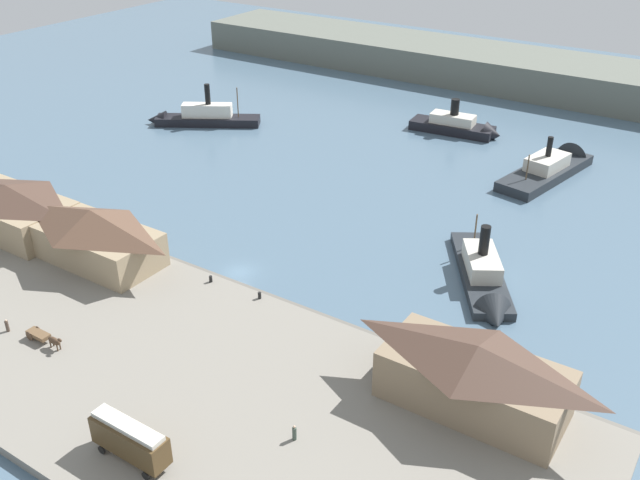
% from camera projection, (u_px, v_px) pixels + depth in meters
% --- Properties ---
extents(ground_plane, '(320.00, 320.00, 0.00)m').
position_uv_depth(ground_plane, '(240.00, 272.00, 99.90)').
color(ground_plane, slate).
extents(quay_promenade, '(110.00, 36.00, 1.20)m').
position_uv_depth(quay_promenade, '(122.00, 349.00, 83.49)').
color(quay_promenade, gray).
rests_on(quay_promenade, ground).
extents(seawall_edge, '(110.00, 0.80, 1.00)m').
position_uv_depth(seawall_edge, '(223.00, 280.00, 97.03)').
color(seawall_edge, '#666159').
rests_on(seawall_edge, ground).
extents(ferry_shed_east_terminal, '(20.82, 10.86, 7.39)m').
position_uv_depth(ferry_shed_east_terminal, '(10.00, 207.00, 107.19)').
color(ferry_shed_east_terminal, '#998466').
rests_on(ferry_shed_east_terminal, quay_promenade).
extents(ferry_shed_west_terminal, '(19.85, 9.67, 7.86)m').
position_uv_depth(ferry_shed_west_terminal, '(94.00, 235.00, 98.84)').
color(ferry_shed_west_terminal, '#998466').
rests_on(ferry_shed_west_terminal, quay_promenade).
extents(ferry_shed_central_terminal, '(19.38, 9.27, 7.70)m').
position_uv_depth(ferry_shed_central_terminal, '(475.00, 376.00, 72.23)').
color(ferry_shed_central_terminal, '#847056').
rests_on(ferry_shed_central_terminal, quay_promenade).
extents(street_tram, '(8.46, 2.56, 4.37)m').
position_uv_depth(street_tram, '(130.00, 439.00, 66.33)').
color(street_tram, '#4C381E').
rests_on(street_tram, quay_promenade).
extents(horse_cart, '(5.96, 1.38, 1.87)m').
position_uv_depth(horse_cart, '(44.00, 337.00, 83.00)').
color(horse_cart, brown).
rests_on(horse_cart, quay_promenade).
extents(pedestrian_at_waters_edge, '(0.42, 0.42, 1.70)m').
position_uv_depth(pedestrian_at_waters_edge, '(7.00, 326.00, 85.19)').
color(pedestrian_at_waters_edge, '#4C3D33').
rests_on(pedestrian_at_waters_edge, quay_promenade).
extents(pedestrian_near_east_shed, '(0.44, 0.44, 1.76)m').
position_uv_depth(pedestrian_near_east_shed, '(294.00, 433.00, 69.37)').
color(pedestrian_near_east_shed, '#3D4C42').
rests_on(pedestrian_near_east_shed, quay_promenade).
extents(mooring_post_east, '(0.44, 0.44, 0.90)m').
position_uv_depth(mooring_post_east, '(211.00, 279.00, 95.20)').
color(mooring_post_east, black).
rests_on(mooring_post_east, quay_promenade).
extents(mooring_post_center_west, '(0.44, 0.44, 0.90)m').
position_uv_depth(mooring_post_center_west, '(260.00, 295.00, 91.66)').
color(mooring_post_center_west, black).
rests_on(mooring_post_center_west, quay_promenade).
extents(ferry_approaching_east, '(11.47, 26.84, 10.02)m').
position_uv_depth(ferry_approaching_east, '(555.00, 165.00, 130.78)').
color(ferry_approaching_east, '#23282D').
rests_on(ferry_approaching_east, ground).
extents(ferry_moored_west, '(19.64, 7.25, 8.81)m').
position_uv_depth(ferry_moored_west, '(461.00, 127.00, 148.62)').
color(ferry_moored_west, black).
rests_on(ferry_moored_west, ground).
extents(ferry_approaching_west, '(16.84, 22.99, 9.79)m').
position_uv_depth(ferry_approaching_west, '(485.00, 281.00, 95.61)').
color(ferry_approaching_west, '#23282D').
rests_on(ferry_approaching_west, ground).
extents(ferry_moored_east, '(23.29, 16.50, 10.19)m').
position_uv_depth(ferry_moored_east, '(198.00, 117.00, 153.75)').
color(ferry_moored_east, black).
rests_on(ferry_moored_east, ground).
extents(far_headland, '(180.00, 24.00, 8.00)m').
position_uv_depth(far_headland, '(513.00, 70.00, 178.59)').
color(far_headland, '#60665B').
rests_on(far_headland, ground).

